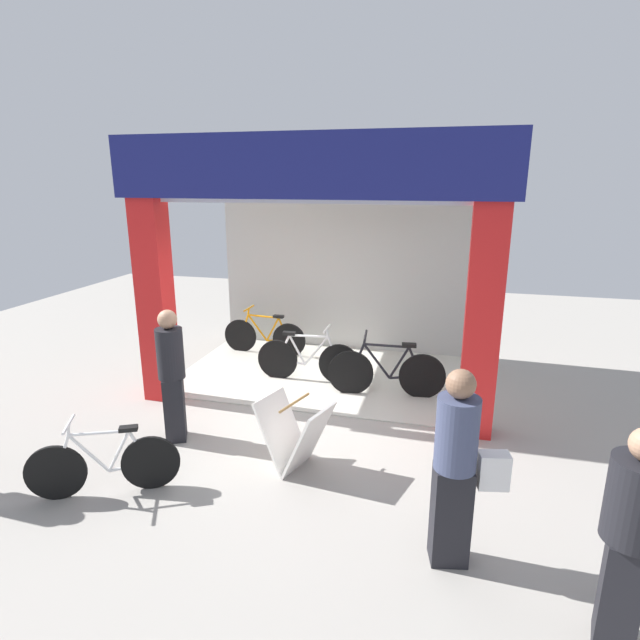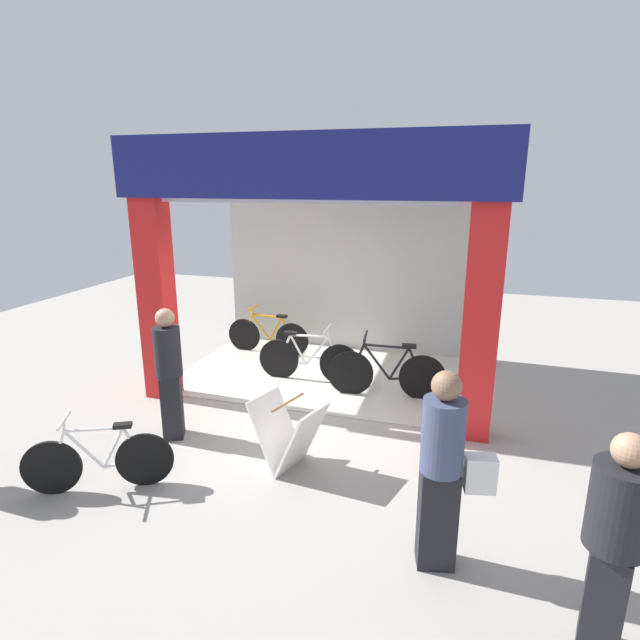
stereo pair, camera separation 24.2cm
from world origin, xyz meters
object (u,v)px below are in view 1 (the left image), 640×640
bicycle_parked_0 (104,465)px  bicycle_inside_2 (265,336)px  pedestrian_3 (457,466)px  pedestrian_2 (172,374)px  bicycle_inside_1 (308,360)px  bicycle_inside_0 (387,372)px  pedestrian_1 (630,537)px  sandwich_board_sign (295,435)px

bicycle_parked_0 → bicycle_inside_2: bearing=89.4°
bicycle_parked_0 → pedestrian_3: pedestrian_3 is taller
pedestrian_2 → bicycle_inside_1: bearing=64.1°
bicycle_inside_0 → pedestrian_3: bearing=-73.3°
bicycle_inside_1 → pedestrian_3: size_ratio=0.96×
bicycle_inside_2 → pedestrian_1: 6.89m
bicycle_inside_0 → bicycle_parked_0: 4.04m
bicycle_inside_2 → pedestrian_2: (0.05, -3.30, 0.51)m
bicycle_inside_1 → bicycle_inside_2: 1.56m
sandwich_board_sign → bicycle_parked_0: bearing=-151.7°
sandwich_board_sign → bicycle_inside_2: bearing=115.5°
bicycle_inside_1 → bicycle_parked_0: (-1.18, -3.46, -0.04)m
bicycle_inside_2 → pedestrian_3: pedestrian_3 is taller
bicycle_inside_1 → pedestrian_3: bearing=-57.3°
bicycle_parked_0 → pedestrian_1: (4.57, -0.65, 0.54)m
sandwich_board_sign → pedestrian_3: bearing=-31.2°
sandwich_board_sign → pedestrian_1: (2.82, -1.59, 0.47)m
pedestrian_3 → bicycle_parked_0: bearing=178.5°
bicycle_parked_0 → pedestrian_1: bearing=-8.0°
bicycle_parked_0 → pedestrian_3: 3.51m
pedestrian_1 → bicycle_inside_1: bearing=129.6°
bicycle_parked_0 → pedestrian_2: (0.10, 1.23, 0.53)m
bicycle_inside_0 → pedestrian_3: size_ratio=1.00×
bicycle_inside_0 → bicycle_inside_1: bearing=168.3°
bicycle_inside_0 → bicycle_inside_1: bicycle_inside_0 is taller
bicycle_inside_1 → pedestrian_2: pedestrian_2 is taller
bicycle_inside_2 → sandwich_board_sign: size_ratio=1.79×
bicycle_parked_0 → pedestrian_2: bearing=85.3°
bicycle_inside_0 → bicycle_parked_0: size_ratio=1.27×
sandwich_board_sign → pedestrian_2: 1.74m
pedestrian_1 → pedestrian_3: pedestrian_3 is taller
bicycle_inside_0 → bicycle_inside_1: (-1.30, 0.27, -0.02)m
bicycle_inside_2 → bicycle_parked_0: 4.53m
bicycle_inside_2 → pedestrian_3: 5.77m
pedestrian_1 → bicycle_inside_0: bearing=118.6°
bicycle_inside_0 → pedestrian_1: size_ratio=1.04×
sandwich_board_sign → pedestrian_2: size_ratio=0.53×
bicycle_inside_1 → bicycle_parked_0: 3.65m
bicycle_inside_0 → pedestrian_1: pedestrian_1 is taller
bicycle_inside_0 → bicycle_inside_1: size_ratio=1.04×
bicycle_inside_1 → pedestrian_3: 4.25m
pedestrian_1 → pedestrian_3: 1.24m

